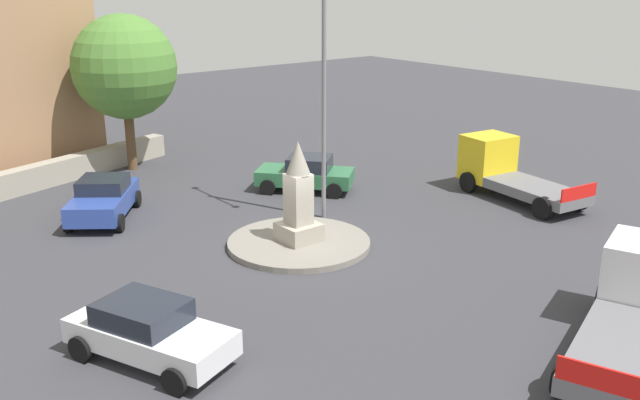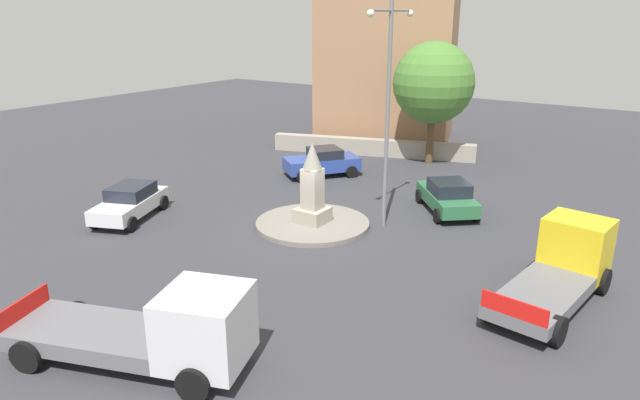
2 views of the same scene
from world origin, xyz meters
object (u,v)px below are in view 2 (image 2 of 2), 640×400
object	(u,v)px
car_white_parked_left	(130,202)
car_blue_approaching	(322,162)
streetlamp	(388,97)
car_green_waiting	(447,196)
truck_white_near_island	(162,330)
tree_near_wall	(434,83)
corner_building	(389,66)
truck_yellow_passing	(563,266)
monument	(312,189)

from	to	relation	value
car_white_parked_left	car_blue_approaching	size ratio (longest dim) A/B	1.03
streetlamp	car_green_waiting	bearing A→B (deg)	-26.77
truck_white_near_island	tree_near_wall	world-z (taller)	tree_near_wall
tree_near_wall	corner_building	bearing A→B (deg)	48.05
streetlamp	truck_yellow_passing	size ratio (longest dim) A/B	1.57
truck_yellow_passing	car_white_parked_left	bearing A→B (deg)	99.49
tree_near_wall	car_white_parked_left	bearing A→B (deg)	156.90
truck_white_near_island	car_green_waiting	bearing A→B (deg)	-5.40
truck_yellow_passing	car_blue_approaching	bearing A→B (deg)	61.92
car_green_waiting	corner_building	world-z (taller)	corner_building
car_blue_approaching	tree_near_wall	xyz separation A→B (m)	(5.79, -3.72, 3.90)
monument	car_green_waiting	world-z (taller)	monument
car_blue_approaching	car_green_waiting	bearing A→B (deg)	-103.43
truck_yellow_passing	tree_near_wall	distance (m)	17.03
car_blue_approaching	corner_building	size ratio (longest dim) A/B	0.42
streetlamp	car_blue_approaching	world-z (taller)	streetlamp
streetlamp	truck_yellow_passing	distance (m)	8.98
car_white_parked_left	truck_yellow_passing	xyz separation A→B (m)	(2.84, -16.98, 0.29)
car_green_waiting	car_white_parked_left	bearing A→B (deg)	127.10
car_blue_approaching	truck_yellow_passing	distance (m)	15.72
streetlamp	car_white_parked_left	size ratio (longest dim) A/B	2.05
car_white_parked_left	monument	bearing A→B (deg)	-63.10
truck_yellow_passing	tree_near_wall	bearing A→B (deg)	37.59
car_blue_approaching	truck_yellow_passing	size ratio (longest dim) A/B	0.74
car_green_waiting	tree_near_wall	distance (m)	9.59
car_green_waiting	corner_building	xyz separation A→B (m)	(12.50, 9.56, 4.28)
car_blue_approaching	truck_yellow_passing	bearing A→B (deg)	-118.08
car_blue_approaching	monument	bearing A→B (deg)	-149.39
monument	streetlamp	distance (m)	4.76
car_green_waiting	car_blue_approaching	distance (m)	8.14
car_blue_approaching	tree_near_wall	bearing A→B (deg)	-32.73
truck_white_near_island	corner_building	bearing A→B (deg)	16.50
corner_building	car_blue_approaching	bearing A→B (deg)	-171.20
truck_white_near_island	truck_yellow_passing	distance (m)	12.02
monument	car_white_parked_left	bearing A→B (deg)	116.90
corner_building	streetlamp	bearing A→B (deg)	-152.75
car_white_parked_left	tree_near_wall	size ratio (longest dim) A/B	0.62
truck_white_near_island	corner_building	xyz separation A→B (m)	(27.50, 8.14, 3.98)
monument	truck_yellow_passing	xyz separation A→B (m)	(-0.74, -9.93, -0.58)
car_blue_approaching	truck_white_near_island	distance (m)	18.10
car_white_parked_left	truck_white_near_island	bearing A→B (deg)	-124.69
streetlamp	tree_near_wall	xyz separation A→B (m)	(10.74, 2.65, -0.67)
car_white_parked_left	car_blue_approaching	bearing A→B (deg)	-16.92
streetlamp	car_blue_approaching	distance (m)	9.28
tree_near_wall	truck_yellow_passing	bearing A→B (deg)	-142.41
streetlamp	tree_near_wall	world-z (taller)	streetlamp
car_blue_approaching	truck_yellow_passing	xyz separation A→B (m)	(-7.40, -13.87, 0.27)
car_green_waiting	truck_white_near_island	distance (m)	15.07
streetlamp	corner_building	distance (m)	17.51
car_blue_approaching	corner_building	bearing A→B (deg)	8.80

